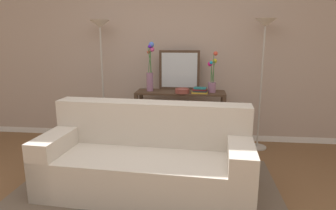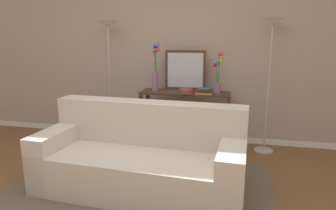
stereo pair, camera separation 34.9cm
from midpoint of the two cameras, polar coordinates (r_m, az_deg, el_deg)
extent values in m
cube|color=white|center=(4.75, -1.98, -5.61)|extent=(12.00, 0.15, 0.09)
cube|color=#B29E8E|center=(4.51, -2.12, 11.40)|extent=(12.00, 0.14, 2.69)
cube|color=brown|center=(3.09, -7.99, -17.16)|extent=(2.71, 2.02, 0.01)
cube|color=beige|center=(3.08, -7.64, -12.95)|extent=(2.13, 0.98, 0.42)
cube|color=beige|center=(3.19, -6.25, -3.50)|extent=(2.09, 0.38, 0.46)
cube|color=beige|center=(3.42, -22.77, -9.55)|extent=(0.29, 0.88, 0.60)
cube|color=beige|center=(2.91, 10.27, -12.63)|extent=(0.29, 0.88, 0.60)
cube|color=#473323|center=(4.13, 0.01, 2.43)|extent=(1.25, 0.39, 0.03)
cube|color=#473323|center=(4.30, 0.01, -6.17)|extent=(1.15, 0.33, 0.01)
cube|color=#473323|center=(4.17, -8.47, -3.35)|extent=(0.05, 0.05, 0.78)
cube|color=#473323|center=(4.04, 8.22, -3.89)|extent=(0.05, 0.05, 0.78)
cube|color=#473323|center=(4.49, -7.36, -2.16)|extent=(0.05, 0.05, 0.78)
cube|color=#473323|center=(4.36, 8.11, -2.62)|extent=(0.05, 0.05, 0.78)
cylinder|color=#B7B2A8|center=(4.66, -14.14, -6.80)|extent=(0.26, 0.26, 0.02)
cylinder|color=#B7B2A8|center=(4.45, -14.72, 3.50)|extent=(0.02, 0.02, 1.67)
cone|color=silver|center=(4.41, -15.39, 14.91)|extent=(0.28, 0.28, 0.10)
cylinder|color=#B7B2A8|center=(4.42, 14.66, -7.91)|extent=(0.26, 0.26, 0.02)
cylinder|color=#B7B2A8|center=(4.20, 15.30, 2.98)|extent=(0.02, 0.02, 1.67)
cone|color=silver|center=(4.15, 16.04, 15.11)|extent=(0.28, 0.28, 0.10)
cube|color=#473323|center=(4.26, -0.15, 6.75)|extent=(0.58, 0.02, 0.56)
cube|color=silver|center=(4.25, -0.16, 6.74)|extent=(0.51, 0.01, 0.49)
cylinder|color=gray|center=(4.18, -5.93, 4.47)|extent=(0.09, 0.09, 0.26)
cylinder|color=#3D7538|center=(4.16, -6.07, 8.18)|extent=(0.03, 0.02, 0.28)
sphere|color=#D94430|center=(4.18, -6.19, 10.14)|extent=(0.04, 0.04, 0.04)
cylinder|color=#3D7538|center=(4.13, -6.02, 8.71)|extent=(0.05, 0.02, 0.36)
sphere|color=#591FD4|center=(4.11, -6.06, 11.22)|extent=(0.05, 0.05, 0.05)
cylinder|color=#3D7538|center=(4.15, -5.83, 8.44)|extent=(0.01, 0.02, 0.32)
sphere|color=#E04A92|center=(4.14, -5.60, 10.67)|extent=(0.07, 0.07, 0.07)
cylinder|color=#3D7538|center=(4.14, -5.87, 8.88)|extent=(0.02, 0.04, 0.39)
sphere|color=#4A75E1|center=(4.12, -5.70, 11.56)|extent=(0.07, 0.07, 0.07)
cylinder|color=gray|center=(4.08, 6.08, 3.40)|extent=(0.11, 0.11, 0.14)
cylinder|color=#3D7538|center=(4.05, 5.91, 6.13)|extent=(0.01, 0.02, 0.25)
sphere|color=#DF1777|center=(4.04, 5.67, 7.90)|extent=(0.06, 0.06, 0.06)
cylinder|color=#3D7538|center=(4.04, 6.38, 7.10)|extent=(0.02, 0.03, 0.39)
sphere|color=#D04734|center=(4.02, 6.72, 9.87)|extent=(0.06, 0.06, 0.06)
cylinder|color=#3D7538|center=(4.06, 6.33, 6.41)|extent=(0.03, 0.04, 0.29)
sphere|color=gold|center=(4.06, 6.61, 8.47)|extent=(0.06, 0.06, 0.06)
cylinder|color=#3D7538|center=(4.04, 6.00, 6.25)|extent=(0.03, 0.02, 0.27)
sphere|color=#1698CF|center=(4.01, 5.87, 8.15)|extent=(0.04, 0.04, 0.04)
cylinder|color=brown|center=(4.00, 0.27, 2.67)|extent=(0.19, 0.19, 0.05)
torus|color=brown|center=(3.99, 0.27, 3.11)|extent=(0.19, 0.19, 0.01)
cube|color=gold|center=(4.00, 3.68, 2.41)|extent=(0.22, 0.15, 0.02)
cube|color=#2D2D33|center=(4.00, 3.74, 2.73)|extent=(0.20, 0.15, 0.03)
cube|color=maroon|center=(4.00, 3.67, 3.04)|extent=(0.19, 0.15, 0.02)
cube|color=#1E7075|center=(3.98, 3.74, 3.26)|extent=(0.18, 0.15, 0.02)
cube|color=#236033|center=(4.41, -6.33, -7.10)|extent=(0.05, 0.15, 0.10)
cube|color=#2D2D33|center=(4.39, -5.65, -7.07)|extent=(0.05, 0.14, 0.11)
cube|color=#B77F33|center=(4.38, -5.07, -7.01)|extent=(0.03, 0.14, 0.12)
cube|color=tan|center=(4.38, -4.59, -7.20)|extent=(0.04, 0.17, 0.10)
cube|color=maroon|center=(4.37, -4.05, -7.13)|extent=(0.04, 0.17, 0.11)
cube|color=silver|center=(4.36, -3.55, -7.16)|extent=(0.03, 0.16, 0.11)
cube|color=gold|center=(4.36, -2.96, -7.24)|extent=(0.05, 0.18, 0.10)
camera|label=1|loc=(0.17, -92.86, -0.65)|focal=31.50mm
camera|label=2|loc=(0.17, 87.14, 0.65)|focal=31.50mm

